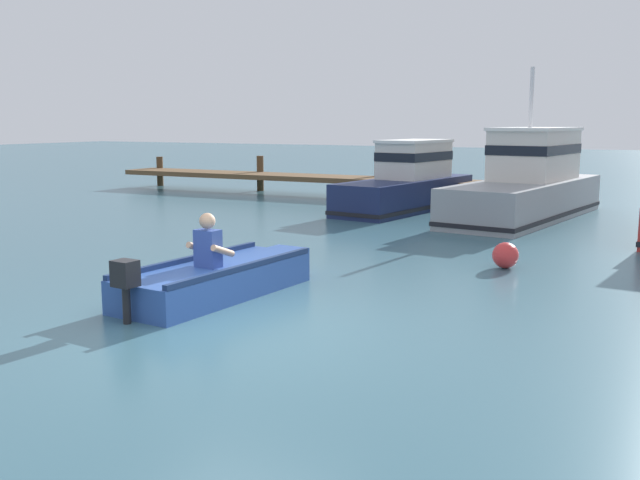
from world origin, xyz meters
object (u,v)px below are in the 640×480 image
moored_boat_navy (408,184)px  moored_boat_grey (528,185)px  mooring_buoy (505,255)px  rowboat_with_person (219,278)px

moored_boat_navy → moored_boat_grey: (3.27, -0.21, 0.13)m
moored_boat_navy → mooring_buoy: (4.28, -6.83, -0.49)m
moored_boat_navy → mooring_buoy: 8.08m
rowboat_with_person → mooring_buoy: (3.13, 3.76, -0.03)m
moored_boat_navy → mooring_buoy: bearing=-57.9°
moored_boat_navy → rowboat_with_person: bearing=-83.8°
moored_boat_grey → mooring_buoy: bearing=-81.3°
moored_boat_navy → moored_boat_grey: 3.28m
moored_boat_grey → rowboat_with_person: bearing=-101.5°
moored_boat_navy → moored_boat_grey: bearing=-3.6°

